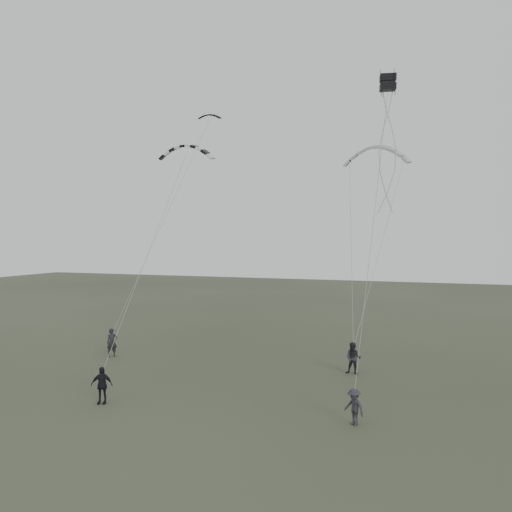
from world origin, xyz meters
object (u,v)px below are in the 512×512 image
(kite_pale_large, at_px, (376,147))
(flyer_center, at_px, (102,385))
(flyer_far, at_px, (354,407))
(flyer_left, at_px, (112,343))
(flyer_right, at_px, (353,358))
(kite_box, at_px, (388,83))
(kite_striped, at_px, (186,146))
(kite_dark_small, at_px, (209,115))

(kite_pale_large, bearing_deg, flyer_center, -121.06)
(flyer_center, bearing_deg, flyer_far, -13.80)
(flyer_left, distance_m, flyer_far, 17.85)
(flyer_left, distance_m, flyer_center, 9.44)
(flyer_right, xyz_separation_m, flyer_far, (1.20, -7.73, -0.15))
(flyer_right, height_order, kite_box, kite_box)
(flyer_center, distance_m, kite_striped, 14.55)
(flyer_left, bearing_deg, kite_dark_small, 12.34)
(flyer_left, distance_m, kite_box, 22.56)
(kite_pale_large, distance_m, kite_box, 9.94)
(kite_dark_small, bearing_deg, flyer_far, -59.28)
(kite_dark_small, xyz_separation_m, kite_box, (13.53, -8.62, -1.56))
(kite_striped, bearing_deg, kite_box, -21.10)
(kite_striped, bearing_deg, flyer_far, -43.66)
(kite_dark_small, height_order, kite_striped, kite_dark_small)
(flyer_far, bearing_deg, flyer_center, -140.01)
(kite_dark_small, distance_m, kite_striped, 8.03)
(flyer_right, distance_m, kite_dark_small, 20.44)
(kite_box, bearing_deg, flyer_far, -110.53)
(flyer_far, distance_m, kite_striped, 17.83)
(flyer_center, height_order, kite_pale_large, kite_pale_large)
(flyer_right, relative_size, flyer_center, 1.05)
(flyer_left, height_order, kite_striped, kite_striped)
(flyer_right, bearing_deg, flyer_center, -135.71)
(flyer_right, distance_m, kite_pale_large, 14.66)
(kite_box, bearing_deg, flyer_right, 113.56)
(kite_striped, bearing_deg, kite_dark_small, 90.67)
(flyer_right, distance_m, kite_striped, 15.77)
(flyer_right, height_order, kite_pale_large, kite_pale_large)
(flyer_left, bearing_deg, kite_box, -54.29)
(flyer_center, xyz_separation_m, flyer_far, (11.41, 1.24, -0.10))
(kite_pale_large, bearing_deg, flyer_far, -84.04)
(kite_box, bearing_deg, flyer_left, 162.84)
(flyer_left, bearing_deg, flyer_center, -105.26)
(flyer_right, relative_size, kite_striped, 0.54)
(kite_dark_small, height_order, kite_pale_large, kite_dark_small)
(flyer_center, bearing_deg, kite_pale_large, 36.06)
(flyer_right, relative_size, kite_dark_small, 1.09)
(flyer_left, xyz_separation_m, kite_dark_small, (3.82, 6.78, 15.86))
(flyer_far, relative_size, kite_dark_small, 0.91)
(kite_striped, bearing_deg, flyer_right, -5.92)
(flyer_right, height_order, kite_striped, kite_striped)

